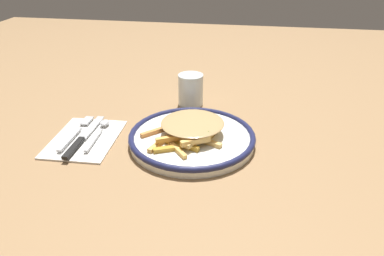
{
  "coord_description": "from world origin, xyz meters",
  "views": [
    {
      "loc": [
        0.12,
        -0.74,
        0.44
      ],
      "look_at": [
        0.0,
        0.0,
        0.04
      ],
      "focal_mm": 34.11,
      "sensor_mm": 36.0,
      "label": 1
    }
  ],
  "objects_px": {
    "napkin": "(85,138)",
    "knife": "(81,139)",
    "spoon": "(100,129)",
    "fork": "(76,132)",
    "plate": "(192,138)",
    "fries_heap": "(191,128)",
    "water_glass": "(191,90)"
  },
  "relations": [
    {
      "from": "plate",
      "to": "fries_heap",
      "type": "relative_size",
      "value": 1.41
    },
    {
      "from": "knife",
      "to": "spoon",
      "type": "distance_m",
      "value": 0.06
    },
    {
      "from": "knife",
      "to": "water_glass",
      "type": "bearing_deg",
      "value": 51.12
    },
    {
      "from": "plate",
      "to": "napkin",
      "type": "xyz_separation_m",
      "value": [
        -0.26,
        -0.03,
        -0.01
      ]
    },
    {
      "from": "plate",
      "to": "fork",
      "type": "distance_m",
      "value": 0.28
    },
    {
      "from": "plate",
      "to": "spoon",
      "type": "height_order",
      "value": "plate"
    },
    {
      "from": "fries_heap",
      "to": "plate",
      "type": "bearing_deg",
      "value": -1.61
    },
    {
      "from": "knife",
      "to": "spoon",
      "type": "height_order",
      "value": "spoon"
    },
    {
      "from": "spoon",
      "to": "water_glass",
      "type": "height_order",
      "value": "water_glass"
    },
    {
      "from": "plate",
      "to": "spoon",
      "type": "distance_m",
      "value": 0.23
    },
    {
      "from": "plate",
      "to": "fries_heap",
      "type": "height_order",
      "value": "fries_heap"
    },
    {
      "from": "plate",
      "to": "fries_heap",
      "type": "xyz_separation_m",
      "value": [
        -0.0,
        0.0,
        0.03
      ]
    },
    {
      "from": "spoon",
      "to": "fork",
      "type": "bearing_deg",
      "value": -157.27
    },
    {
      "from": "knife",
      "to": "plate",
      "type": "bearing_deg",
      "value": 10.12
    },
    {
      "from": "plate",
      "to": "fries_heap",
      "type": "distance_m",
      "value": 0.03
    },
    {
      "from": "knife",
      "to": "fries_heap",
      "type": "bearing_deg",
      "value": 10.24
    },
    {
      "from": "plate",
      "to": "spoon",
      "type": "relative_size",
      "value": 1.95
    },
    {
      "from": "fries_heap",
      "to": "spoon",
      "type": "height_order",
      "value": "fries_heap"
    },
    {
      "from": "knife",
      "to": "water_glass",
      "type": "distance_m",
      "value": 0.34
    },
    {
      "from": "knife",
      "to": "water_glass",
      "type": "relative_size",
      "value": 2.36
    },
    {
      "from": "plate",
      "to": "fork",
      "type": "xyz_separation_m",
      "value": [
        -0.28,
        -0.01,
        -0.0
      ]
    },
    {
      "from": "knife",
      "to": "spoon",
      "type": "xyz_separation_m",
      "value": [
        0.03,
        0.05,
        0.0
      ]
    },
    {
      "from": "plate",
      "to": "fork",
      "type": "height_order",
      "value": "plate"
    },
    {
      "from": "plate",
      "to": "knife",
      "type": "height_order",
      "value": "plate"
    },
    {
      "from": "napkin",
      "to": "knife",
      "type": "distance_m",
      "value": 0.02
    },
    {
      "from": "napkin",
      "to": "fork",
      "type": "relative_size",
      "value": 1.14
    },
    {
      "from": "plate",
      "to": "fork",
      "type": "relative_size",
      "value": 1.69
    },
    {
      "from": "fork",
      "to": "knife",
      "type": "distance_m",
      "value": 0.04
    },
    {
      "from": "napkin",
      "to": "fork",
      "type": "height_order",
      "value": "fork"
    },
    {
      "from": "napkin",
      "to": "knife",
      "type": "bearing_deg",
      "value": -89.47
    },
    {
      "from": "fork",
      "to": "water_glass",
      "type": "height_order",
      "value": "water_glass"
    },
    {
      "from": "spoon",
      "to": "water_glass",
      "type": "bearing_deg",
      "value": 48.37
    }
  ]
}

